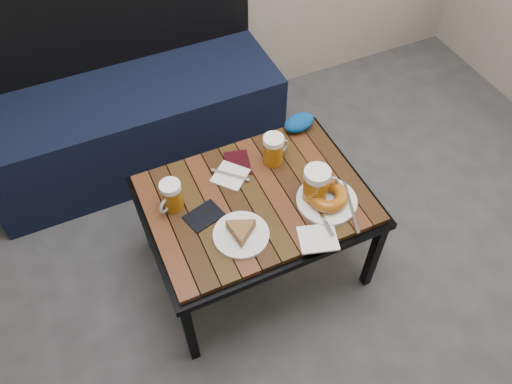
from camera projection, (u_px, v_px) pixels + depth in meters
name	position (u px, v px, depth m)	size (l,w,h in m)	color
bench	(132.00, 116.00, 2.41)	(1.40, 0.50, 0.95)	black
cafe_table	(256.00, 204.00, 1.88)	(0.84, 0.62, 0.47)	black
beer_mug_left	(171.00, 196.00, 1.77)	(0.11, 0.10, 0.12)	#9B580C
beer_mug_centre	(274.00, 149.00, 1.91)	(0.12, 0.09, 0.13)	#9B580C
beer_mug_right	(317.00, 185.00, 1.78)	(0.14, 0.10, 0.15)	#9B580C
plate_pie	(241.00, 232.00, 1.72)	(0.20, 0.20, 0.06)	white
plate_bagel	(327.00, 198.00, 1.81)	(0.22, 0.29, 0.06)	white
napkin_left	(230.00, 176.00, 1.91)	(0.17, 0.17, 0.01)	white
napkin_right	(318.00, 239.00, 1.73)	(0.16, 0.15, 0.01)	white
passport_navy	(204.00, 216.00, 1.79)	(0.09, 0.13, 0.01)	black
passport_burgundy	(238.00, 163.00, 1.95)	(0.09, 0.13, 0.01)	black
knit_pouch	(299.00, 122.00, 2.05)	(0.14, 0.09, 0.06)	#051788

